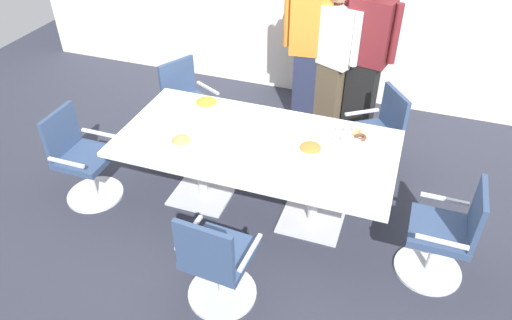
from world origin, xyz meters
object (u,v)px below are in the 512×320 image
(conference_table, at_px, (256,153))
(snack_bowl_chips_orange, at_px, (207,104))
(plate_stack, at_px, (288,125))
(person_standing_0, at_px, (310,46))
(office_chair_2, at_px, (375,139))
(office_chair_3, at_px, (188,108))
(person_standing_1, at_px, (333,57))
(snack_bowl_pretzels, at_px, (310,150))
(person_standing_2, at_px, (366,55))
(donut_platter, at_px, (348,137))
(office_chair_4, at_px, (82,161))
(office_chair_0, at_px, (217,264))
(napkin_pile, at_px, (225,161))
(office_chair_1, at_px, (445,237))
(snack_bowl_cookies, at_px, (182,142))

(conference_table, bearing_deg, snack_bowl_chips_orange, 149.62)
(plate_stack, bearing_deg, person_standing_0, 96.34)
(office_chair_2, distance_m, person_standing_0, 1.29)
(office_chair_3, bearing_deg, person_standing_1, 146.75)
(snack_bowl_pretzels, bearing_deg, office_chair_2, 63.92)
(person_standing_2, relative_size, donut_platter, 5.69)
(conference_table, relative_size, person_standing_2, 1.32)
(conference_table, relative_size, snack_bowl_chips_orange, 10.65)
(person_standing_2, xyz_separation_m, donut_platter, (0.07, -1.31, -0.18))
(conference_table, bearing_deg, office_chair_4, -166.68)
(person_standing_1, bearing_deg, office_chair_0, 109.80)
(napkin_pile, bearing_deg, person_standing_1, 77.67)
(office_chair_0, height_order, person_standing_2, person_standing_2)
(person_standing_0, xyz_separation_m, person_standing_2, (0.62, -0.05, 0.01))
(snack_bowl_chips_orange, relative_size, plate_stack, 0.99)
(donut_platter, bearing_deg, office_chair_4, -163.66)
(person_standing_1, bearing_deg, napkin_pile, 102.31)
(person_standing_0, height_order, napkin_pile, person_standing_0)
(snack_bowl_pretzels, bearing_deg, office_chair_0, -110.29)
(snack_bowl_pretzels, bearing_deg, plate_stack, 129.33)
(conference_table, bearing_deg, office_chair_3, 142.31)
(office_chair_0, distance_m, office_chair_1, 1.77)
(office_chair_4, xyz_separation_m, plate_stack, (1.79, 0.71, 0.36))
(office_chair_2, bearing_deg, person_standing_2, -13.33)
(office_chair_0, xyz_separation_m, person_standing_0, (-0.04, 2.77, 0.54))
(snack_bowl_cookies, distance_m, snack_bowl_chips_orange, 0.66)
(office_chair_3, relative_size, person_standing_1, 0.54)
(snack_bowl_cookies, xyz_separation_m, snack_bowl_pretzels, (1.05, 0.26, -0.00))
(conference_table, xyz_separation_m, office_chair_1, (1.65, -0.27, -0.22))
(office_chair_2, relative_size, snack_bowl_cookies, 4.92)
(conference_table, xyz_separation_m, napkin_pile, (-0.13, -0.40, 0.16))
(person_standing_1, bearing_deg, office_chair_2, 156.21)
(plate_stack, bearing_deg, snack_bowl_pretzels, -50.67)
(office_chair_3, distance_m, person_standing_1, 1.67)
(person_standing_1, distance_m, snack_bowl_pretzels, 1.65)
(conference_table, relative_size, office_chair_2, 2.64)
(conference_table, relative_size, office_chair_0, 2.64)
(office_chair_0, distance_m, person_standing_1, 2.77)
(office_chair_2, bearing_deg, donut_platter, 127.13)
(office_chair_0, bearing_deg, office_chair_1, 31.71)
(person_standing_1, distance_m, donut_platter, 1.38)
(plate_stack, bearing_deg, office_chair_2, 37.89)
(office_chair_1, xyz_separation_m, office_chair_2, (-0.71, 1.18, 0.00))
(office_chair_4, bearing_deg, conference_table, 103.31)
(office_chair_0, relative_size, plate_stack, 4.00)
(snack_bowl_cookies, bearing_deg, person_standing_0, 72.69)
(office_chair_4, distance_m, donut_platter, 2.46)
(person_standing_0, distance_m, napkin_pile, 2.09)
(conference_table, bearing_deg, person_standing_1, 78.99)
(office_chair_4, bearing_deg, donut_platter, 106.32)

